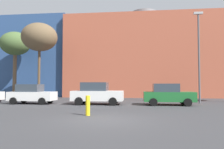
{
  "coord_description": "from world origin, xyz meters",
  "views": [
    {
      "loc": [
        1.55,
        -10.39,
        1.67
      ],
      "look_at": [
        -0.71,
        9.48,
        2.58
      ],
      "focal_mm": 35.13,
      "sensor_mm": 36.0,
      "label": 1
    }
  ],
  "objects_px": {
    "parked_car_2": "(97,93)",
    "parked_car_3": "(168,94)",
    "bare_tree_1": "(40,37)",
    "parked_car_1": "(32,94)",
    "bollard_yellow_0": "(88,106)",
    "street_lamp": "(199,51)",
    "bare_tree_2": "(15,45)"
  },
  "relations": [
    {
      "from": "parked_car_1",
      "to": "parked_car_2",
      "type": "height_order",
      "value": "parked_car_2"
    },
    {
      "from": "bare_tree_1",
      "to": "bare_tree_2",
      "type": "height_order",
      "value": "bare_tree_1"
    },
    {
      "from": "parked_car_3",
      "to": "street_lamp",
      "type": "relative_size",
      "value": 0.49
    },
    {
      "from": "bare_tree_2",
      "to": "street_lamp",
      "type": "xyz_separation_m",
      "value": [
        20.74,
        -5.21,
        -2.01
      ]
    },
    {
      "from": "parked_car_2",
      "to": "bare_tree_1",
      "type": "height_order",
      "value": "bare_tree_1"
    },
    {
      "from": "parked_car_2",
      "to": "bollard_yellow_0",
      "type": "xyz_separation_m",
      "value": [
        0.7,
        -6.52,
        -0.39
      ]
    },
    {
      "from": "parked_car_1",
      "to": "parked_car_2",
      "type": "xyz_separation_m",
      "value": [
        5.75,
        0.0,
        0.08
      ]
    },
    {
      "from": "parked_car_2",
      "to": "parked_car_3",
      "type": "bearing_deg",
      "value": 0.0
    },
    {
      "from": "parked_car_1",
      "to": "bare_tree_1",
      "type": "height_order",
      "value": "bare_tree_1"
    },
    {
      "from": "street_lamp",
      "to": "bare_tree_1",
      "type": "bearing_deg",
      "value": 171.09
    },
    {
      "from": "parked_car_1",
      "to": "bare_tree_1",
      "type": "relative_size",
      "value": 0.46
    },
    {
      "from": "bare_tree_1",
      "to": "street_lamp",
      "type": "xyz_separation_m",
      "value": [
        16.33,
        -2.56,
        -2.22
      ]
    },
    {
      "from": "bare_tree_1",
      "to": "bare_tree_2",
      "type": "distance_m",
      "value": 5.14
    },
    {
      "from": "parked_car_2",
      "to": "parked_car_3",
      "type": "distance_m",
      "value": 5.84
    },
    {
      "from": "parked_car_3",
      "to": "street_lamp",
      "type": "height_order",
      "value": "street_lamp"
    },
    {
      "from": "street_lamp",
      "to": "parked_car_1",
      "type": "bearing_deg",
      "value": -171.17
    },
    {
      "from": "parked_car_2",
      "to": "bare_tree_1",
      "type": "distance_m",
      "value": 10.66
    },
    {
      "from": "parked_car_3",
      "to": "street_lamp",
      "type": "bearing_deg",
      "value": 36.36
    },
    {
      "from": "bollard_yellow_0",
      "to": "street_lamp",
      "type": "height_order",
      "value": "street_lamp"
    },
    {
      "from": "parked_car_1",
      "to": "parked_car_2",
      "type": "bearing_deg",
      "value": 0.0
    },
    {
      "from": "parked_car_1",
      "to": "bare_tree_2",
      "type": "distance_m",
      "value": 11.26
    },
    {
      "from": "parked_car_2",
      "to": "bare_tree_1",
      "type": "xyz_separation_m",
      "value": [
        -7.39,
        4.85,
        5.97
      ]
    },
    {
      "from": "parked_car_1",
      "to": "parked_car_2",
      "type": "relative_size",
      "value": 0.91
    },
    {
      "from": "parked_car_2",
      "to": "street_lamp",
      "type": "bearing_deg",
      "value": 14.32
    },
    {
      "from": "parked_car_3",
      "to": "bare_tree_1",
      "type": "distance_m",
      "value": 15.32
    },
    {
      "from": "bare_tree_1",
      "to": "bare_tree_2",
      "type": "xyz_separation_m",
      "value": [
        -4.41,
        2.65,
        -0.21
      ]
    },
    {
      "from": "parked_car_3",
      "to": "bare_tree_1",
      "type": "height_order",
      "value": "bare_tree_1"
    },
    {
      "from": "bare_tree_2",
      "to": "bollard_yellow_0",
      "type": "distance_m",
      "value": 19.75
    },
    {
      "from": "parked_car_3",
      "to": "bollard_yellow_0",
      "type": "height_order",
      "value": "parked_car_3"
    },
    {
      "from": "parked_car_3",
      "to": "bare_tree_1",
      "type": "relative_size",
      "value": 0.47
    },
    {
      "from": "parked_car_1",
      "to": "street_lamp",
      "type": "xyz_separation_m",
      "value": [
        14.7,
        2.28,
        3.83
      ]
    },
    {
      "from": "bare_tree_1",
      "to": "parked_car_3",
      "type": "bearing_deg",
      "value": -20.11
    }
  ]
}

